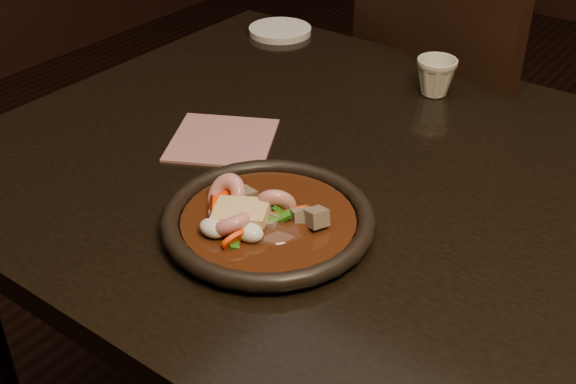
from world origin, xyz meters
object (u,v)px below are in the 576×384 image
Objects in this scene: table at (495,272)px; tea_cup at (436,76)px; plate at (269,221)px; chair at (457,148)px.

table is 0.41m from tea_cup.
plate is at bearing -141.73° from table.
tea_cup reaches higher than table.
plate is at bearing -88.03° from tea_cup.
chair reaches higher than plate.
plate is at bearing 113.26° from chair.
chair is 0.38m from tea_cup.
plate is 3.90× the size of tea_cup.
plate is (-0.24, -0.19, 0.09)m from table.
chair is 0.80m from plate.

